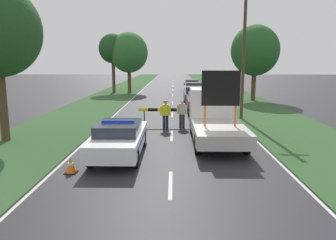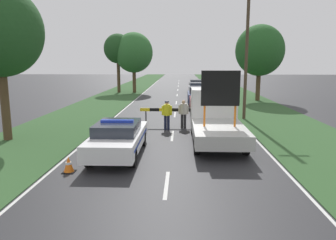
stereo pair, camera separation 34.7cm
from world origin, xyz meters
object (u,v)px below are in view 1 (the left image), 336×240
(traffic_cone_centre_front, at_px, (207,124))
(roadside_tree_near_right, at_px, (113,49))
(queued_car_sedan_silver, at_px, (193,89))
(queued_car_wagon_maroon, at_px, (200,102))
(roadside_tree_near_left, at_px, (255,51))
(utility_pole, at_px, (244,49))
(work_truck, at_px, (215,116))
(traffic_cone_near_police, at_px, (71,165))
(police_car, at_px, (119,138))
(pedestrian_civilian, at_px, (182,112))
(queued_car_hatch_blue, at_px, (195,95))
(road_barrier, at_px, (167,111))
(roadside_tree_mid_right, at_px, (129,53))
(police_officer, at_px, (166,113))
(queued_car_sedan_black, at_px, (191,85))

(traffic_cone_centre_front, bearing_deg, roadside_tree_near_right, 113.51)
(queued_car_sedan_silver, bearing_deg, queued_car_wagon_maroon, 89.13)
(roadside_tree_near_left, relative_size, utility_pole, 0.80)
(work_truck, bearing_deg, traffic_cone_near_police, 44.11)
(roadside_tree_near_right, bearing_deg, traffic_cone_near_police, -82.72)
(police_car, height_order, roadside_tree_near_right, roadside_tree_near_right)
(roadside_tree_near_right, bearing_deg, queued_car_wagon_maroon, -60.01)
(pedestrian_civilian, relative_size, queued_car_wagon_maroon, 0.41)
(utility_pole, bearing_deg, roadside_tree_near_right, 123.11)
(traffic_cone_centre_front, bearing_deg, queued_car_hatch_blue, 90.36)
(road_barrier, height_order, queued_car_hatch_blue, queued_car_hatch_blue)
(police_car, xyz_separation_m, roadside_tree_mid_right, (-3.11, 26.57, 4.01))
(police_officer, relative_size, queued_car_sedan_silver, 0.37)
(traffic_cone_near_police, relative_size, traffic_cone_centre_front, 1.12)
(police_car, distance_m, work_truck, 5.10)
(police_car, relative_size, utility_pole, 0.56)
(police_officer, distance_m, queued_car_hatch_blue, 11.08)
(queued_car_sedan_silver, bearing_deg, queued_car_hatch_blue, 87.78)
(pedestrian_civilian, xyz_separation_m, utility_pole, (4.00, 3.00, 3.62))
(traffic_cone_near_police, height_order, queued_car_hatch_blue, queued_car_hatch_blue)
(queued_car_hatch_blue, height_order, roadside_tree_near_left, roadside_tree_near_left)
(traffic_cone_centre_front, xyz_separation_m, roadside_tree_near_right, (-9.12, 20.95, 4.93))
(pedestrian_civilian, relative_size, traffic_cone_centre_front, 3.17)
(police_officer, relative_size, roadside_tree_near_right, 0.23)
(road_barrier, height_order, queued_car_sedan_black, queued_car_sedan_black)
(utility_pole, bearing_deg, queued_car_sedan_silver, 99.77)
(road_barrier, bearing_deg, traffic_cone_near_police, -108.15)
(road_barrier, relative_size, queued_car_wagon_maroon, 0.86)
(work_truck, bearing_deg, queued_car_sedan_silver, -88.70)
(work_truck, relative_size, queued_car_wagon_maroon, 1.51)
(queued_car_sedan_black, bearing_deg, roadside_tree_mid_right, 12.96)
(road_barrier, distance_m, queued_car_hatch_blue, 10.07)
(road_barrier, distance_m, roadside_tree_near_right, 21.94)
(work_truck, xyz_separation_m, utility_pole, (2.49, 5.76, 3.42))
(work_truck, distance_m, roadside_tree_near_left, 17.42)
(work_truck, distance_m, roadside_tree_mid_right, 25.04)
(queued_car_sedan_silver, bearing_deg, police_officer, 81.54)
(queued_car_wagon_maroon, bearing_deg, utility_pole, 140.68)
(police_officer, xyz_separation_m, traffic_cone_centre_front, (2.38, 0.48, -0.72))
(pedestrian_civilian, distance_m, queued_car_wagon_maroon, 5.29)
(queued_car_wagon_maroon, distance_m, roadside_tree_near_right, 18.76)
(roadside_tree_near_left, distance_m, roadside_tree_mid_right, 15.08)
(police_officer, relative_size, traffic_cone_centre_front, 3.21)
(road_barrier, relative_size, traffic_cone_near_police, 5.95)
(police_car, relative_size, roadside_tree_mid_right, 0.69)
(traffic_cone_near_police, bearing_deg, traffic_cone_centre_front, 54.80)
(road_barrier, relative_size, traffic_cone_centre_front, 6.68)
(roadside_tree_near_right, bearing_deg, queued_car_sedan_black, 10.66)
(queued_car_hatch_blue, height_order, roadside_tree_near_right, roadside_tree_near_right)
(utility_pole, bearing_deg, pedestrian_civilian, -143.10)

